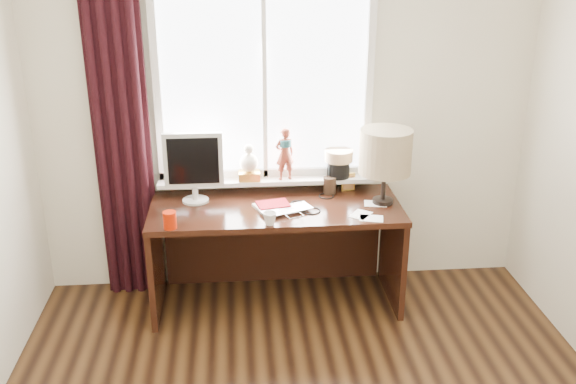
{
  "coord_description": "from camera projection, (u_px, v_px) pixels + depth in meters",
  "views": [
    {
      "loc": [
        -0.36,
        -2.36,
        2.44
      ],
      "look_at": [
        -0.05,
        1.25,
        1.0
      ],
      "focal_mm": 40.0,
      "sensor_mm": 36.0,
      "label": 1
    }
  ],
  "objects": [
    {
      "name": "wall_back",
      "position": [
        286.0,
        113.0,
        4.49
      ],
      "size": [
        3.5,
        0.0,
        2.6
      ],
      "primitive_type": "cube",
      "rotation": [
        1.57,
        0.0,
        0.0
      ],
      "color": "beige",
      "rests_on": "ground"
    },
    {
      "name": "laptop",
      "position": [
        287.0,
        210.0,
        4.24
      ],
      "size": [
        0.4,
        0.33,
        0.03
      ],
      "primitive_type": "imported",
      "rotation": [
        0.0,
        0.0,
        0.39
      ],
      "color": "silver",
      "rests_on": "desk"
    },
    {
      "name": "mug",
      "position": [
        270.0,
        218.0,
        4.04
      ],
      "size": [
        0.12,
        0.11,
        0.09
      ],
      "primitive_type": "imported",
      "rotation": [
        0.0,
        0.0,
        0.46
      ],
      "color": "white",
      "rests_on": "desk"
    },
    {
      "name": "red_cup",
      "position": [
        170.0,
        220.0,
        3.99
      ],
      "size": [
        0.08,
        0.08,
        0.11
      ],
      "primitive_type": "cylinder",
      "color": "#A71700",
      "rests_on": "desk"
    },
    {
      "name": "window",
      "position": [
        267.0,
        114.0,
        4.43
      ],
      "size": [
        1.52,
        0.21,
        1.4
      ],
      "color": "white",
      "rests_on": "ground"
    },
    {
      "name": "curtain",
      "position": [
        122.0,
        146.0,
        4.38
      ],
      "size": [
        0.38,
        0.09,
        2.25
      ],
      "color": "black",
      "rests_on": "floor"
    },
    {
      "name": "desk",
      "position": [
        275.0,
        232.0,
        4.52
      ],
      "size": [
        1.7,
        0.7,
        0.75
      ],
      "color": "black",
      "rests_on": "floor"
    },
    {
      "name": "monitor",
      "position": [
        194.0,
        163.0,
        4.31
      ],
      "size": [
        0.4,
        0.18,
        0.49
      ],
      "color": "beige",
      "rests_on": "desk"
    },
    {
      "name": "notebook_stack",
      "position": [
        272.0,
        205.0,
        4.31
      ],
      "size": [
        0.26,
        0.23,
        0.03
      ],
      "color": "beige",
      "rests_on": "desk"
    },
    {
      "name": "brush_holder",
      "position": [
        330.0,
        185.0,
        4.53
      ],
      "size": [
        0.09,
        0.09,
        0.25
      ],
      "color": "black",
      "rests_on": "desk"
    },
    {
      "name": "icon_frame",
      "position": [
        348.0,
        182.0,
        4.58
      ],
      "size": [
        0.1,
        0.04,
        0.13
      ],
      "color": "gold",
      "rests_on": "desk"
    },
    {
      "name": "table_lamp",
      "position": [
        385.0,
        153.0,
        4.25
      ],
      "size": [
        0.35,
        0.35,
        0.52
      ],
      "color": "black",
      "rests_on": "desk"
    },
    {
      "name": "loose_papers",
      "position": [
        369.0,
        212.0,
        4.24
      ],
      "size": [
        0.31,
        0.38,
        0.0
      ],
      "color": "white",
      "rests_on": "desk"
    },
    {
      "name": "desk_cables",
      "position": [
        312.0,
        204.0,
        4.36
      ],
      "size": [
        0.33,
        0.39,
        0.01
      ],
      "color": "black",
      "rests_on": "desk"
    }
  ]
}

